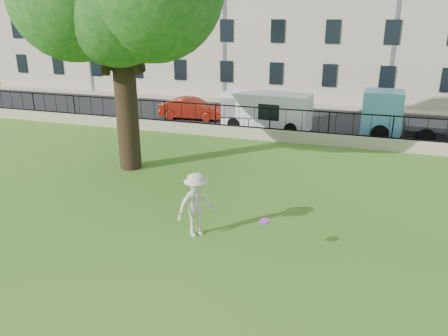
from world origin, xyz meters
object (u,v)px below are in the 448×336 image
(man, at_px, (196,205))
(red_sedan, at_px, (192,109))
(blue_truck, at_px, (423,117))
(white_van, at_px, (267,111))
(frisbee, at_px, (264,221))

(man, xyz_separation_m, red_sedan, (-6.09, 14.47, -0.31))
(red_sedan, bearing_deg, man, -161.14)
(blue_truck, bearing_deg, white_van, -178.04)
(frisbee, xyz_separation_m, white_van, (-3.22, 14.16, -0.08))
(man, height_order, blue_truck, blue_truck)
(frisbee, bearing_deg, white_van, 102.80)
(man, bearing_deg, red_sedan, 61.21)
(red_sedan, relative_size, blue_truck, 0.68)
(white_van, height_order, blue_truck, blue_truck)
(frisbee, xyz_separation_m, red_sedan, (-8.28, 15.16, -0.45))
(red_sedan, bearing_deg, blue_truck, -98.27)
(white_van, distance_m, blue_truck, 8.23)
(white_van, xyz_separation_m, blue_truck, (8.23, 0.00, 0.22))
(red_sedan, height_order, blue_truck, blue_truck)
(red_sedan, distance_m, blue_truck, 13.34)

